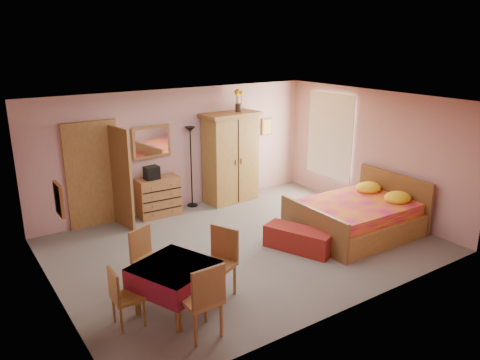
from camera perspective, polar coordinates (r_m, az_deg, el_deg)
floor at (r=8.57m, az=0.57°, el=-7.97°), size 6.50×6.50×0.00m
ceiling at (r=7.83m, az=0.63°, el=9.53°), size 6.50×6.50×0.00m
wall_back at (r=10.19m, az=-7.42°, el=3.74°), size 6.50×0.10×2.60m
wall_front at (r=6.32m, az=13.62°, el=-5.06°), size 6.50×0.10×2.60m
wall_left at (r=6.90m, az=-22.29°, el=-4.01°), size 0.10×5.00×2.60m
wall_right at (r=10.24m, az=15.77°, el=3.30°), size 0.10×5.00×2.60m
doorway at (r=9.57m, az=-17.47°, el=0.48°), size 1.06×0.12×2.15m
window at (r=10.97m, az=10.95°, el=5.33°), size 0.08×1.40×1.95m
picture_left at (r=6.21m, az=-21.23°, el=-2.23°), size 0.04×0.32×0.42m
picture_back at (r=11.33m, az=3.31°, el=6.50°), size 0.30×0.04×0.40m
chest_of_drawers at (r=9.95m, az=-9.89°, el=-2.02°), size 0.89×0.47×0.83m
wall_mirror at (r=9.83m, az=-10.74°, el=4.59°), size 0.85×0.10×0.67m
stereo at (r=9.72m, az=-10.72°, el=0.87°), size 0.31×0.24×0.27m
floor_lamp at (r=10.26m, az=-5.97°, el=1.55°), size 0.28×0.28×1.79m
wardrobe at (r=10.53m, az=-1.13°, el=2.74°), size 1.34×0.76×2.04m
sunflower_vase at (r=10.42m, az=-0.21°, el=9.67°), size 0.20×0.20×0.49m
bed at (r=9.14m, az=13.91°, el=-3.34°), size 2.27×1.81×1.04m
bench at (r=8.39m, az=7.15°, el=-7.19°), size 0.88×1.29×0.40m
dining_table at (r=6.59m, az=-7.96°, el=-12.95°), size 1.25×1.25×0.70m
chair_south at (r=6.03m, az=-4.87°, el=-14.20°), size 0.47×0.47×1.02m
chair_north at (r=7.15m, az=-10.86°, el=-9.55°), size 0.55×0.55×0.93m
chair_west at (r=6.40m, az=-13.51°, el=-13.63°), size 0.39×0.39×0.83m
chair_east at (r=6.81m, az=-2.85°, el=-10.26°), size 0.61×0.61×1.01m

